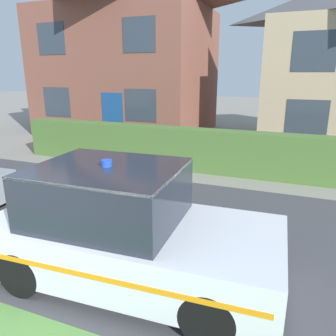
# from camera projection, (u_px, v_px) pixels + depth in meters

# --- Properties ---
(road_strip) EXTENTS (28.00, 5.57, 0.01)m
(road_strip) POSITION_uv_depth(u_px,v_px,m) (121.00, 220.00, 6.71)
(road_strip) COLOR #424247
(road_strip) RESTS_ON ground
(garden_hedge) EXTENTS (13.78, 0.69, 1.28)m
(garden_hedge) POSITION_uv_depth(u_px,v_px,m) (222.00, 152.00, 9.72)
(garden_hedge) COLOR #4C7233
(garden_hedge) RESTS_ON ground
(police_car) EXTENTS (4.16, 2.03, 1.76)m
(police_car) POSITION_uv_depth(u_px,v_px,m) (126.00, 229.00, 4.62)
(police_car) COLOR black
(police_car) RESTS_ON road_strip
(house_left) EXTENTS (8.00, 6.32, 8.34)m
(house_left) POSITION_uv_depth(u_px,v_px,m) (128.00, 44.00, 15.96)
(house_left) COLOR brown
(house_left) RESTS_ON ground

